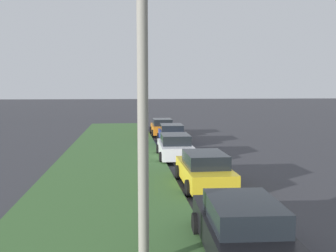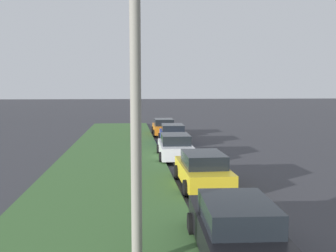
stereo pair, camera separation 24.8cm
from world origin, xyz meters
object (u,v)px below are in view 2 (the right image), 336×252
parked_car_black (236,229)px  streetlight (152,75)px  parked_car_blue (172,134)px  parked_car_orange (164,127)px  parked_car_yellow (203,170)px  parked_car_white (175,147)px

parked_car_black → streetlight: 4.22m
parked_car_blue → streetlight: size_ratio=0.58×
parked_car_black → parked_car_orange: 23.85m
parked_car_yellow → parked_car_orange: (17.37, 0.02, 0.00)m
parked_car_white → parked_car_blue: bearing=-3.7°
parked_car_black → parked_car_white: size_ratio=1.01×
parked_car_orange → streetlight: 24.64m
parked_car_blue → parked_car_orange: size_ratio=1.01×
parked_car_black → parked_car_blue: 18.65m
streetlight → parked_car_white: bearing=-9.3°
parked_car_black → parked_car_blue: bearing=1.0°
parked_car_white → streetlight: streetlight is taller
parked_car_yellow → parked_car_white: same height
parked_car_black → parked_car_white: (12.73, -0.11, 0.00)m
parked_car_yellow → parked_car_blue: (12.17, -0.15, 0.00)m
parked_car_white → streetlight: size_ratio=0.58×
parked_car_black → parked_car_yellow: size_ratio=1.02×
parked_car_yellow → parked_car_orange: bearing=-0.1°
parked_car_blue → parked_car_yellow: bearing=-178.1°
parked_car_yellow → streetlight: streetlight is taller
parked_car_white → parked_car_blue: size_ratio=0.99×
parked_car_black → parked_car_orange: (23.85, -0.47, 0.00)m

